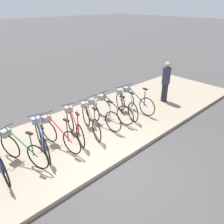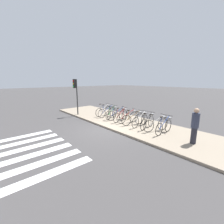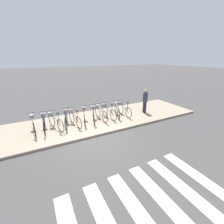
% 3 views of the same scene
% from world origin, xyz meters
% --- Properties ---
extents(ground_plane, '(120.00, 120.00, 0.00)m').
position_xyz_m(ground_plane, '(0.00, 0.00, 0.00)').
color(ground_plane, '#423F3F').
extents(sidewalk, '(16.08, 3.78, 0.12)m').
position_xyz_m(sidewalk, '(0.00, 1.89, 0.06)').
color(sidewalk, gray).
rests_on(sidewalk, ground_plane).
extents(parked_bicycle_0, '(0.46, 1.74, 1.07)m').
position_xyz_m(parked_bicycle_0, '(-2.83, 1.87, 0.58)').
color(parked_bicycle_0, black).
rests_on(parked_bicycle_0, sidewalk).
extents(parked_bicycle_1, '(0.46, 1.74, 1.07)m').
position_xyz_m(parked_bicycle_1, '(-2.30, 1.81, 0.58)').
color(parked_bicycle_1, black).
rests_on(parked_bicycle_1, sidewalk).
extents(parked_bicycle_2, '(0.70, 1.66, 1.07)m').
position_xyz_m(parked_bicycle_2, '(-1.73, 1.79, 0.58)').
color(parked_bicycle_2, black).
rests_on(parked_bicycle_2, sidewalk).
extents(parked_bicycle_3, '(0.58, 1.70, 1.07)m').
position_xyz_m(parked_bicycle_3, '(-1.09, 1.87, 0.58)').
color(parked_bicycle_3, black).
rests_on(parked_bicycle_3, sidewalk).
extents(parked_bicycle_4, '(0.47, 1.73, 1.07)m').
position_xyz_m(parked_bicycle_4, '(-0.63, 1.75, 0.58)').
color(parked_bicycle_4, black).
rests_on(parked_bicycle_4, sidewalk).
extents(parked_bicycle_5, '(0.62, 1.69, 1.07)m').
position_xyz_m(parked_bicycle_5, '(0.01, 1.85, 0.58)').
color(parked_bicycle_5, black).
rests_on(parked_bicycle_5, sidewalk).
extents(parked_bicycle_6, '(0.67, 1.67, 1.07)m').
position_xyz_m(parked_bicycle_6, '(0.59, 1.77, 0.58)').
color(parked_bicycle_6, black).
rests_on(parked_bicycle_6, sidewalk).
extents(parked_bicycle_7, '(0.46, 1.74, 1.07)m').
position_xyz_m(parked_bicycle_7, '(1.11, 1.84, 0.58)').
color(parked_bicycle_7, black).
rests_on(parked_bicycle_7, sidewalk).
extents(parked_bicycle_8, '(0.46, 1.73, 1.07)m').
position_xyz_m(parked_bicycle_8, '(1.67, 1.87, 0.58)').
color(parked_bicycle_8, black).
rests_on(parked_bicycle_8, sidewalk).
extents(parked_bicycle_9, '(0.68, 1.67, 1.07)m').
position_xyz_m(parked_bicycle_9, '(2.34, 1.83, 0.58)').
color(parked_bicycle_9, black).
rests_on(parked_bicycle_9, sidewalk).
extents(parked_bicycle_10, '(0.46, 1.75, 1.07)m').
position_xyz_m(parked_bicycle_10, '(2.86, 1.80, 0.58)').
color(parked_bicycle_10, black).
rests_on(parked_bicycle_10, sidewalk).
extents(pedestrian, '(0.34, 0.34, 1.74)m').
position_xyz_m(pedestrian, '(4.52, 1.56, 1.04)').
color(pedestrian, '#23232D').
rests_on(pedestrian, sidewalk).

